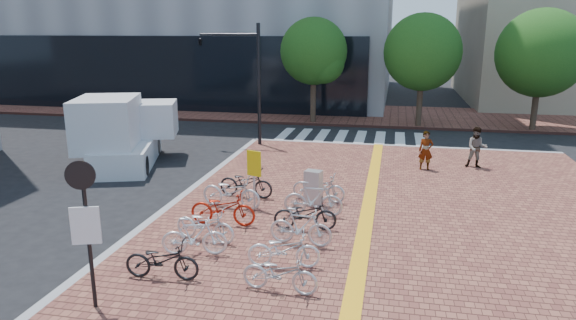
% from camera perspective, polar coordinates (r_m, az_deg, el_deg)
% --- Properties ---
extents(ground, '(120.00, 120.00, 0.00)m').
position_cam_1_polar(ground, '(13.31, -0.60, -9.62)').
color(ground, black).
rests_on(ground, ground).
extents(kerb_north, '(14.00, 0.25, 0.15)m').
position_cam_1_polar(kerb_north, '(24.47, 12.37, 1.41)').
color(kerb_north, gray).
rests_on(kerb_north, ground).
extents(far_sidewalk, '(70.00, 8.00, 0.15)m').
position_cam_1_polar(far_sidewalk, '(33.41, 7.13, 5.03)').
color(far_sidewalk, brown).
rests_on(far_sidewalk, ground).
extents(crosswalk, '(7.50, 4.00, 0.01)m').
position_cam_1_polar(crosswalk, '(26.52, 6.93, 2.47)').
color(crosswalk, silver).
rests_on(crosswalk, ground).
extents(street_trees, '(16.20, 4.60, 6.35)m').
position_cam_1_polar(street_trees, '(29.46, 16.78, 11.19)').
color(street_trees, '#38281E').
rests_on(street_trees, far_sidewalk).
extents(bike_0, '(1.68, 0.68, 0.86)m').
position_cam_1_polar(bike_0, '(11.56, -13.84, -10.75)').
color(bike_0, black).
rests_on(bike_0, sidewalk).
extents(bike_1, '(1.63, 0.76, 0.94)m').
position_cam_1_polar(bike_1, '(12.51, -10.38, -8.37)').
color(bike_1, white).
rests_on(bike_1, sidewalk).
extents(bike_2, '(1.77, 0.91, 0.89)m').
position_cam_1_polar(bike_2, '(13.29, -9.20, -7.07)').
color(bike_2, silver).
rests_on(bike_2, sidewalk).
extents(bike_3, '(1.85, 0.68, 0.96)m').
position_cam_1_polar(bike_3, '(14.28, -7.25, -5.31)').
color(bike_3, '#B11E0C').
rests_on(bike_3, sidewalk).
extents(bike_4, '(1.99, 0.95, 1.00)m').
position_cam_1_polar(bike_4, '(15.59, -6.32, -3.51)').
color(bike_4, silver).
rests_on(bike_4, sidewalk).
extents(bike_5, '(1.84, 0.77, 0.94)m').
position_cam_1_polar(bike_5, '(16.54, -4.69, -2.53)').
color(bike_5, black).
rests_on(bike_5, sidewalk).
extents(bike_6, '(1.64, 0.67, 0.84)m').
position_cam_1_polar(bike_6, '(10.73, -0.91, -12.43)').
color(bike_6, silver).
rests_on(bike_6, sidewalk).
extents(bike_7, '(1.71, 0.80, 0.87)m').
position_cam_1_polar(bike_7, '(11.75, -0.47, -9.89)').
color(bike_7, white).
rests_on(bike_7, sidewalk).
extents(bike_8, '(1.64, 0.59, 0.96)m').
position_cam_1_polar(bike_8, '(12.86, 1.42, -7.45)').
color(bike_8, silver).
rests_on(bike_8, sidewalk).
extents(bike_9, '(1.75, 0.82, 0.89)m').
position_cam_1_polar(bike_9, '(13.83, 1.92, -6.03)').
color(bike_9, black).
rests_on(bike_9, sidewalk).
extents(bike_10, '(1.72, 0.51, 1.03)m').
position_cam_1_polar(bike_10, '(14.80, 2.81, -4.35)').
color(bike_10, silver).
rests_on(bike_10, sidewalk).
extents(bike_11, '(1.79, 0.86, 0.90)m').
position_cam_1_polar(bike_11, '(16.12, 3.43, -3.03)').
color(bike_11, '#B8B8BD').
rests_on(bike_11, sidewalk).
extents(pedestrian_a, '(0.57, 0.39, 1.50)m').
position_cam_1_polar(pedestrian_a, '(20.33, 15.06, 1.03)').
color(pedestrian_a, gray).
rests_on(pedestrian_a, sidewalk).
extents(pedestrian_b, '(0.82, 0.66, 1.60)m').
position_cam_1_polar(pedestrian_b, '(21.20, 20.24, 1.30)').
color(pedestrian_b, '#515366').
rests_on(pedestrian_b, sidewalk).
extents(utility_box, '(0.57, 0.47, 1.09)m').
position_cam_1_polar(utility_box, '(15.74, 2.83, -3.10)').
color(utility_box, '#B7B6BB').
rests_on(utility_box, sidewalk).
extents(yellow_sign, '(0.47, 0.21, 1.77)m').
position_cam_1_polar(yellow_sign, '(15.30, -3.84, -0.95)').
color(yellow_sign, '#B7B7BC').
rests_on(yellow_sign, sidewalk).
extents(notice_sign, '(0.53, 0.21, 2.96)m').
position_cam_1_polar(notice_sign, '(10.29, -21.59, -5.94)').
color(notice_sign, black).
rests_on(notice_sign, sidewalk).
extents(traffic_light_pole, '(2.97, 1.14, 5.53)m').
position_cam_1_polar(traffic_light_pole, '(24.06, -6.28, 10.82)').
color(traffic_light_pole, black).
rests_on(traffic_light_pole, sidewalk).
extents(box_truck, '(3.58, 5.36, 2.86)m').
position_cam_1_polar(box_truck, '(21.72, -17.63, 2.88)').
color(box_truck, silver).
rests_on(box_truck, ground).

